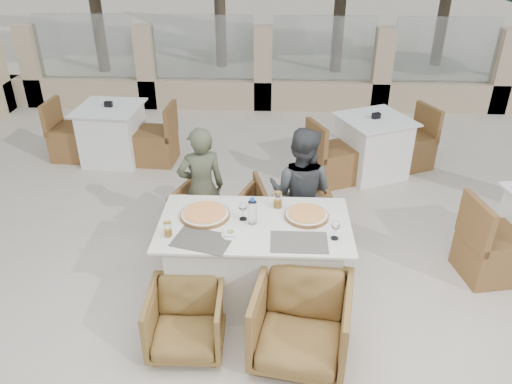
{
  "coord_description": "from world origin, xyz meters",
  "views": [
    {
      "loc": [
        0.23,
        -3.6,
        3.03
      ],
      "look_at": [
        0.07,
        0.18,
        0.9
      ],
      "focal_mm": 35.0,
      "sensor_mm": 36.0,
      "label": 1
    }
  ],
  "objects_px": {
    "pizza_left": "(205,214)",
    "armchair_near_left": "(186,320)",
    "pizza_right": "(307,215)",
    "beer_glass_right": "(278,200)",
    "wine_glass_centre": "(243,210)",
    "bg_table_b": "(372,146)",
    "dining_table": "(255,260)",
    "armchair_near_right": "(301,323)",
    "beer_glass_left": "(168,229)",
    "bg_table_a": "(113,134)",
    "armchair_far_left": "(213,213)",
    "wine_glass_corner": "(335,229)",
    "diner_left": "(202,188)",
    "armchair_far_right": "(290,206)",
    "water_bottle": "(252,211)",
    "diner_right": "(300,193)",
    "olive_dish": "(231,233)"
  },
  "relations": [
    {
      "from": "beer_glass_right",
      "to": "diner_right",
      "type": "bearing_deg",
      "value": 63.82
    },
    {
      "from": "wine_glass_centre",
      "to": "armchair_far_left",
      "type": "height_order",
      "value": "wine_glass_centre"
    },
    {
      "from": "beer_glass_right",
      "to": "armchair_near_left",
      "type": "relative_size",
      "value": 0.25
    },
    {
      "from": "water_bottle",
      "to": "wine_glass_corner",
      "type": "bearing_deg",
      "value": -16.38
    },
    {
      "from": "pizza_right",
      "to": "armchair_far_right",
      "type": "height_order",
      "value": "pizza_right"
    },
    {
      "from": "armchair_near_left",
      "to": "diner_left",
      "type": "xyz_separation_m",
      "value": [
        -0.06,
        1.43,
        0.37
      ]
    },
    {
      "from": "wine_glass_centre",
      "to": "diner_right",
      "type": "bearing_deg",
      "value": 52.32
    },
    {
      "from": "pizza_right",
      "to": "beer_glass_right",
      "type": "distance_m",
      "value": 0.3
    },
    {
      "from": "olive_dish",
      "to": "beer_glass_right",
      "type": "bearing_deg",
      "value": 50.76
    },
    {
      "from": "dining_table",
      "to": "water_bottle",
      "type": "xyz_separation_m",
      "value": [
        -0.02,
        0.0,
        0.51
      ]
    },
    {
      "from": "pizza_right",
      "to": "dining_table",
      "type": "bearing_deg",
      "value": -165.61
    },
    {
      "from": "beer_glass_right",
      "to": "bg_table_b",
      "type": "height_order",
      "value": "beer_glass_right"
    },
    {
      "from": "wine_glass_centre",
      "to": "diner_left",
      "type": "height_order",
      "value": "diner_left"
    },
    {
      "from": "wine_glass_centre",
      "to": "bg_table_a",
      "type": "bearing_deg",
      "value": 126.05
    },
    {
      "from": "armchair_near_right",
      "to": "bg_table_a",
      "type": "bearing_deg",
      "value": 135.34
    },
    {
      "from": "dining_table",
      "to": "pizza_left",
      "type": "relative_size",
      "value": 3.78
    },
    {
      "from": "armchair_near_left",
      "to": "armchair_far_right",
      "type": "bearing_deg",
      "value": 62.22
    },
    {
      "from": "olive_dish",
      "to": "armchair_far_left",
      "type": "bearing_deg",
      "value": 104.95
    },
    {
      "from": "armchair_near_left",
      "to": "bg_table_a",
      "type": "distance_m",
      "value": 3.72
    },
    {
      "from": "armchair_near_right",
      "to": "beer_glass_left",
      "type": "bearing_deg",
      "value": 165.89
    },
    {
      "from": "bg_table_a",
      "to": "bg_table_b",
      "type": "distance_m",
      "value": 3.49
    },
    {
      "from": "wine_glass_centre",
      "to": "bg_table_b",
      "type": "xyz_separation_m",
      "value": [
        1.51,
        2.41,
        -0.48
      ]
    },
    {
      "from": "wine_glass_corner",
      "to": "beer_glass_left",
      "type": "height_order",
      "value": "wine_glass_corner"
    },
    {
      "from": "dining_table",
      "to": "armchair_near_right",
      "type": "height_order",
      "value": "dining_table"
    },
    {
      "from": "pizza_right",
      "to": "water_bottle",
      "type": "relative_size",
      "value": 1.52
    },
    {
      "from": "olive_dish",
      "to": "armchair_far_left",
      "type": "xyz_separation_m",
      "value": [
        -0.28,
        1.06,
        -0.48
      ]
    },
    {
      "from": "beer_glass_left",
      "to": "armchair_near_left",
      "type": "distance_m",
      "value": 0.72
    },
    {
      "from": "dining_table",
      "to": "diner_left",
      "type": "relative_size",
      "value": 1.24
    },
    {
      "from": "wine_glass_corner",
      "to": "dining_table",
      "type": "bearing_deg",
      "value": 163.22
    },
    {
      "from": "wine_glass_corner",
      "to": "diner_left",
      "type": "xyz_separation_m",
      "value": [
        -1.21,
        1.0,
        -0.22
      ]
    },
    {
      "from": "dining_table",
      "to": "wine_glass_centre",
      "type": "relative_size",
      "value": 8.7
    },
    {
      "from": "wine_glass_centre",
      "to": "diner_left",
      "type": "distance_m",
      "value": 0.91
    },
    {
      "from": "pizza_left",
      "to": "wine_glass_corner",
      "type": "height_order",
      "value": "wine_glass_corner"
    },
    {
      "from": "wine_glass_centre",
      "to": "diner_right",
      "type": "distance_m",
      "value": 0.86
    },
    {
      "from": "olive_dish",
      "to": "bg_table_a",
      "type": "height_order",
      "value": "olive_dish"
    },
    {
      "from": "bg_table_a",
      "to": "bg_table_b",
      "type": "bearing_deg",
      "value": -0.71
    },
    {
      "from": "wine_glass_corner",
      "to": "bg_table_a",
      "type": "relative_size",
      "value": 0.11
    },
    {
      "from": "pizza_left",
      "to": "wine_glass_corner",
      "type": "xyz_separation_m",
      "value": [
        1.07,
        -0.29,
        0.06
      ]
    },
    {
      "from": "pizza_right",
      "to": "armchair_near_left",
      "type": "xyz_separation_m",
      "value": [
        -0.94,
        -0.74,
        -0.53
      ]
    },
    {
      "from": "armchair_far_left",
      "to": "armchair_near_left",
      "type": "distance_m",
      "value": 1.5
    },
    {
      "from": "pizza_left",
      "to": "armchair_far_left",
      "type": "bearing_deg",
      "value": 92.94
    },
    {
      "from": "wine_glass_corner",
      "to": "beer_glass_right",
      "type": "xyz_separation_m",
      "value": [
        -0.45,
        0.47,
        -0.02
      ]
    },
    {
      "from": "pizza_left",
      "to": "beer_glass_left",
      "type": "height_order",
      "value": "beer_glass_left"
    },
    {
      "from": "beer_glass_left",
      "to": "bg_table_a",
      "type": "distance_m",
      "value": 3.3
    },
    {
      "from": "bg_table_a",
      "to": "armchair_near_left",
      "type": "bearing_deg",
      "value": -61.31
    },
    {
      "from": "dining_table",
      "to": "armchair_near_left",
      "type": "xyz_separation_m",
      "value": [
        -0.5,
        -0.63,
        -0.12
      ]
    },
    {
      "from": "olive_dish",
      "to": "diner_left",
      "type": "height_order",
      "value": "diner_left"
    },
    {
      "from": "pizza_left",
      "to": "armchair_near_left",
      "type": "distance_m",
      "value": 0.89
    },
    {
      "from": "wine_glass_centre",
      "to": "armchair_far_left",
      "type": "xyz_separation_m",
      "value": [
        -0.37,
        0.81,
        -0.55
      ]
    },
    {
      "from": "diner_right",
      "to": "bg_table_a",
      "type": "xyz_separation_m",
      "value": [
        -2.47,
        2.04,
        -0.28
      ]
    }
  ]
}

